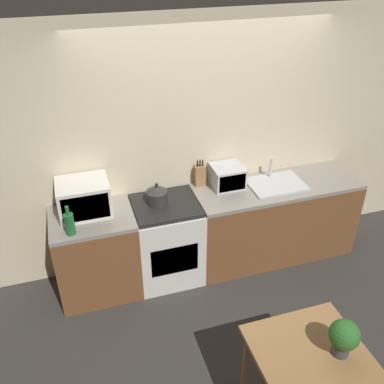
# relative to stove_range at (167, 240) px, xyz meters

# --- Properties ---
(ground_plane) EXTENTS (16.00, 16.00, 0.00)m
(ground_plane) POSITION_rel_stove_range_xyz_m (0.50, -0.60, -0.45)
(ground_plane) COLOR #33302D
(wall_back) EXTENTS (10.00, 0.06, 2.60)m
(wall_back) POSITION_rel_stove_range_xyz_m (0.50, 0.34, 0.85)
(wall_back) COLOR beige
(wall_back) RESTS_ON ground_plane
(counter_left_run) EXTENTS (0.78, 0.62, 0.90)m
(counter_left_run) POSITION_rel_stove_range_xyz_m (-0.72, 0.00, 0.00)
(counter_left_run) COLOR brown
(counter_left_run) RESTS_ON ground_plane
(counter_right_run) EXTENTS (1.77, 0.62, 0.90)m
(counter_right_run) POSITION_rel_stove_range_xyz_m (1.21, 0.00, 0.00)
(counter_right_run) COLOR brown
(counter_right_run) RESTS_ON ground_plane
(stove_range) EXTENTS (0.66, 0.62, 0.90)m
(stove_range) POSITION_rel_stove_range_xyz_m (0.00, 0.00, 0.00)
(stove_range) COLOR silver
(stove_range) RESTS_ON ground_plane
(kettle) EXTENTS (0.21, 0.21, 0.22)m
(kettle) POSITION_rel_stove_range_xyz_m (-0.07, 0.05, 0.55)
(kettle) COLOR #2D2D2D
(kettle) RESTS_ON stove_range
(microwave) EXTENTS (0.48, 0.39, 0.32)m
(microwave) POSITION_rel_stove_range_xyz_m (-0.75, 0.10, 0.61)
(microwave) COLOR silver
(microwave) RESTS_ON counter_left_run
(bottle) EXTENTS (0.08, 0.08, 0.29)m
(bottle) POSITION_rel_stove_range_xyz_m (-0.91, -0.21, 0.56)
(bottle) COLOR #1E662D
(bottle) RESTS_ON counter_left_run
(knife_block) EXTENTS (0.11, 0.07, 0.29)m
(knife_block) POSITION_rel_stove_range_xyz_m (0.43, 0.24, 0.57)
(knife_block) COLOR #9E7042
(knife_block) RESTS_ON counter_right_run
(toaster_oven) EXTENTS (0.32, 0.30, 0.23)m
(toaster_oven) POSITION_rel_stove_range_xyz_m (0.70, 0.14, 0.56)
(toaster_oven) COLOR silver
(toaster_oven) RESTS_ON counter_right_run
(sink_basin) EXTENTS (0.58, 0.42, 0.24)m
(sink_basin) POSITION_rel_stove_range_xyz_m (1.19, 0.01, 0.47)
(sink_basin) COLOR silver
(sink_basin) RESTS_ON counter_right_run
(dining_table) EXTENTS (0.77, 0.72, 0.74)m
(dining_table) POSITION_rel_stove_range_xyz_m (0.55, -1.83, 0.18)
(dining_table) COLOR #9E7042
(dining_table) RESTS_ON ground_plane
(potted_plant) EXTENTS (0.21, 0.21, 0.28)m
(potted_plant) POSITION_rel_stove_range_xyz_m (0.73, -1.89, 0.45)
(potted_plant) COLOR #424247
(potted_plant) RESTS_ON dining_table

